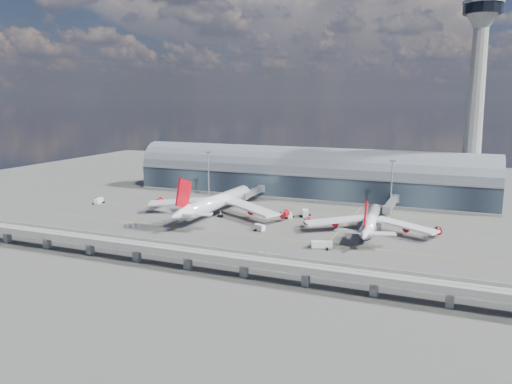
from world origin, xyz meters
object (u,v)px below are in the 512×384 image
at_px(service_truck_3, 374,228).
at_px(service_truck_0, 99,201).
at_px(airliner_left, 216,202).
at_px(service_truck_4, 305,213).
at_px(service_truck_1, 260,228).
at_px(cargo_train_1, 205,251).
at_px(service_truck_2, 322,245).
at_px(floodlight_mast_right, 391,184).
at_px(cargo_train_0, 132,226).
at_px(floodlight_mast_left, 208,173).
at_px(airliner_right, 370,222).
at_px(cargo_train_2, 268,256).
at_px(service_truck_5, 289,215).
at_px(control_tower, 475,105).

bearing_deg(service_truck_3, service_truck_0, -155.42).
relative_size(airliner_left, service_truck_4, 11.95).
distance_m(service_truck_1, cargo_train_1, 37.32).
bearing_deg(airliner_left, service_truck_2, -26.04).
bearing_deg(service_truck_3, floodlight_mast_right, 113.29).
xyz_separation_m(cargo_train_0, cargo_train_1, (46.58, -21.05, 0.18)).
relative_size(service_truck_1, service_truck_4, 0.85).
distance_m(floodlight_mast_left, cargo_train_0, 74.20).
height_order(airliner_right, service_truck_1, airliner_right).
bearing_deg(service_truck_4, cargo_train_2, -104.97).
xyz_separation_m(airliner_left, service_truck_4, (39.82, 14.25, -4.85)).
height_order(service_truck_1, cargo_train_2, service_truck_1).
height_order(floodlight_mast_right, service_truck_5, floodlight_mast_right).
relative_size(service_truck_4, service_truck_5, 1.11).
bearing_deg(control_tower, floodlight_mast_right, -141.34).
relative_size(floodlight_mast_left, service_truck_5, 4.55).
bearing_deg(cargo_train_1, service_truck_3, -52.20).
bearing_deg(service_truck_5, service_truck_2, -85.74).
height_order(service_truck_1, service_truck_3, service_truck_3).
bearing_deg(service_truck_5, floodlight_mast_right, 8.23).
xyz_separation_m(service_truck_0, cargo_train_0, (45.81, -33.89, -0.70)).
relative_size(airliner_left, service_truck_5, 13.24).
xyz_separation_m(floodlight_mast_left, service_truck_4, (64.51, -25.66, -11.97)).
bearing_deg(cargo_train_0, service_truck_1, -46.75).
height_order(airliner_right, service_truck_2, airliner_right).
xyz_separation_m(service_truck_0, service_truck_3, (143.62, -0.83, 0.06)).
distance_m(airliner_right, service_truck_5, 41.05).
height_order(airliner_left, service_truck_4, airliner_left).
relative_size(service_truck_1, service_truck_5, 0.94).
height_order(floodlight_mast_left, cargo_train_2, floodlight_mast_left).
bearing_deg(floodlight_mast_left, floodlight_mast_right, 0.00).
bearing_deg(airliner_left, control_tower, 33.49).
bearing_deg(control_tower, airliner_left, -148.38).
bearing_deg(service_truck_4, airliner_left, 179.40).
distance_m(service_truck_3, cargo_train_2, 57.80).
xyz_separation_m(service_truck_3, cargo_train_2, (-28.32, -50.38, -0.61)).
height_order(control_tower, airliner_right, control_tower).
xyz_separation_m(floodlight_mast_left, airliner_right, (97.54, -43.27, -8.81)).
bearing_deg(airliner_right, service_truck_2, -119.10).
height_order(control_tower, service_truck_0, control_tower).
distance_m(service_truck_3, cargo_train_0, 103.25).
height_order(service_truck_1, service_truck_4, service_truck_4).
height_order(control_tower, cargo_train_0, control_tower).
distance_m(floodlight_mast_left, service_truck_0, 60.71).
distance_m(airliner_right, cargo_train_1, 71.35).
bearing_deg(cargo_train_0, service_truck_2, -62.28).
distance_m(cargo_train_1, cargo_train_2, 23.21).
bearing_deg(cargo_train_1, service_truck_0, 50.50).
bearing_deg(service_truck_5, floodlight_mast_left, 123.14).
bearing_deg(service_truck_4, floodlight_mast_left, 138.02).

